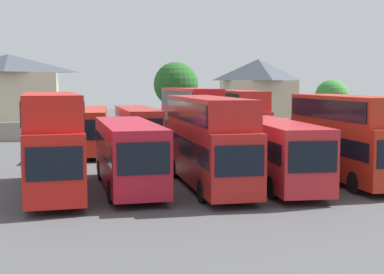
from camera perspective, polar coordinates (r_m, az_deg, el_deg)
name	(u,v)px	position (r m, az deg, el deg)	size (l,w,h in m)	color
ground	(156,148)	(46.94, -3.72, -1.14)	(140.00, 140.00, 0.00)	#4C4C4F
depot_boundary_wall	(144,130)	(54.68, -4.88, 0.75)	(56.00, 0.50, 1.80)	gray
bus_1	(51,137)	(28.33, -14.14, -0.05)	(3.21, 10.74, 4.94)	red
bus_2	(128,151)	(28.81, -6.50, -1.46)	(2.93, 10.36, 3.44)	#B01627
bus_3	(208,137)	(29.07, 1.63, 0.02)	(2.60, 11.19, 4.72)	#B01D1A
bus_4	(275,149)	(30.01, 8.44, -1.22)	(3.06, 11.13, 3.42)	red
bus_5	(347,133)	(31.94, 15.47, 0.36)	(2.73, 10.09, 4.76)	#B02816
bus_6	(90,128)	(44.24, -10.32, 0.93)	(3.20, 11.59, 3.44)	red
bus_7	(137,127)	(44.66, -5.59, 1.05)	(2.76, 11.21, 3.46)	#B02721
bus_8	(191,116)	(44.95, -0.13, 2.18)	(3.19, 10.96, 5.01)	red
bus_9	(241,116)	(46.09, 5.02, 2.12)	(3.33, 11.22, 4.82)	red
house_terrace_left	(9,93)	(64.89, -18.08, 4.31)	(10.84, 6.30, 8.55)	beige
house_terrace_centre	(258,93)	(68.13, 6.71, 4.48)	(8.10, 7.33, 8.26)	#C6B293
tree_left_of_lot	(332,97)	(57.84, 14.02, 3.99)	(3.32, 3.32, 5.77)	brown
tree_right_of_lot	(176,85)	(57.49, -1.65, 5.35)	(4.57, 4.57, 7.56)	brown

